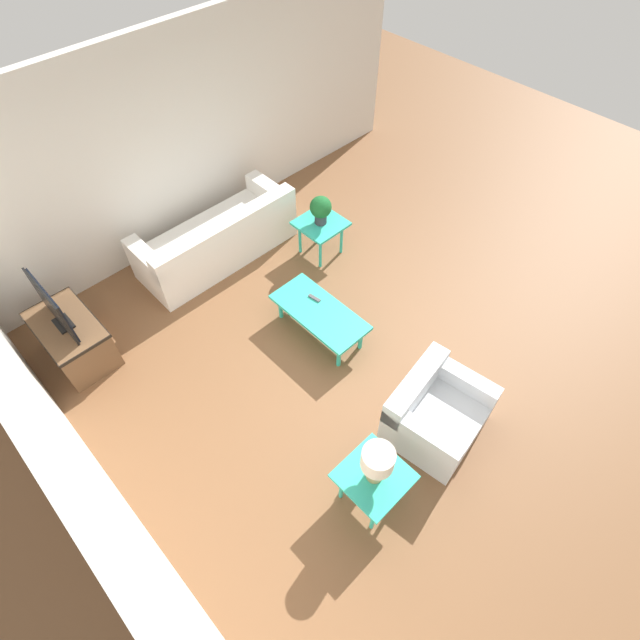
% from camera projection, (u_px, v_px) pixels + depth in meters
% --- Properties ---
extents(ground_plane, '(14.00, 14.00, 0.00)m').
position_uv_depth(ground_plane, '(356.00, 339.00, 5.99)').
color(ground_plane, brown).
extents(wall_back, '(7.20, 0.12, 2.70)m').
position_uv_depth(wall_back, '(76.00, 463.00, 3.61)').
color(wall_back, silver).
rests_on(wall_back, ground_plane).
extents(wall_right, '(0.12, 7.20, 2.70)m').
position_uv_depth(wall_right, '(187.00, 136.00, 6.32)').
color(wall_right, silver).
rests_on(wall_right, ground_plane).
extents(sofa, '(0.85, 2.15, 0.78)m').
position_uv_depth(sofa, '(218.00, 240.00, 6.65)').
color(sofa, white).
rests_on(sofa, ground_plane).
extents(armchair, '(0.94, 1.05, 0.70)m').
position_uv_depth(armchair, '(435.00, 413.00, 5.05)').
color(armchair, silver).
rests_on(armchair, ground_plane).
extents(coffee_table, '(1.19, 0.55, 0.38)m').
position_uv_depth(coffee_table, '(320.00, 313.00, 5.80)').
color(coffee_table, '#2DB79E').
rests_on(coffee_table, ground_plane).
extents(side_table_plant, '(0.58, 0.58, 0.52)m').
position_uv_depth(side_table_plant, '(321.00, 227.00, 6.58)').
color(side_table_plant, '#2DB79E').
rests_on(side_table_plant, ground_plane).
extents(side_table_lamp, '(0.58, 0.58, 0.52)m').
position_uv_depth(side_table_lamp, '(374.00, 479.00, 4.45)').
color(side_table_lamp, '#2DB79E').
rests_on(side_table_lamp, ground_plane).
extents(tv_stand_chest, '(0.98, 0.60, 0.55)m').
position_uv_depth(tv_stand_chest, '(73.00, 338.00, 5.63)').
color(tv_stand_chest, brown).
rests_on(tv_stand_chest, ground_plane).
extents(television, '(0.77, 0.16, 0.60)m').
position_uv_depth(television, '(52.00, 307.00, 5.20)').
color(television, black).
rests_on(television, tv_stand_chest).
extents(potted_plant, '(0.28, 0.28, 0.39)m').
position_uv_depth(potted_plant, '(321.00, 208.00, 6.35)').
color(potted_plant, '#333338').
rests_on(potted_plant, side_table_plant).
extents(table_lamp, '(0.28, 0.28, 0.45)m').
position_uv_depth(table_lamp, '(377.00, 462.00, 4.17)').
color(table_lamp, '#997F4C').
rests_on(table_lamp, side_table_lamp).
extents(remote_control, '(0.16, 0.06, 0.02)m').
position_uv_depth(remote_control, '(314.00, 298.00, 5.87)').
color(remote_control, '#4C4C51').
rests_on(remote_control, coffee_table).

